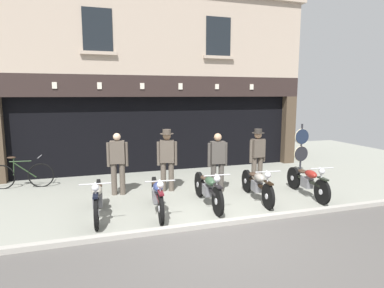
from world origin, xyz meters
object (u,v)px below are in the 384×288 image
at_px(motorcycle_left, 98,198).
at_px(advert_board_near, 106,121).
at_px(salesman_right, 217,160).
at_px(assistant_far_right, 257,154).
at_px(tyre_sign_pole, 301,146).
at_px(salesman_left, 118,161).
at_px(shopkeeper_center, 167,157).
at_px(motorcycle_center_right, 257,184).
at_px(advert_board_far, 69,121).
at_px(motorcycle_right, 307,181).
at_px(motorcycle_center_left, 157,195).
at_px(leaning_bicycle, 21,175).
at_px(motorcycle_center, 208,188).

distance_m(motorcycle_left, advert_board_near, 4.34).
distance_m(salesman_right, assistant_far_right, 1.46).
bearing_deg(salesman_right, tyre_sign_pole, -158.07).
bearing_deg(tyre_sign_pole, assistant_far_right, -161.07).
xyz_separation_m(salesman_left, advert_board_near, (-0.13, 2.53, 0.89)).
bearing_deg(advert_board_near, shopkeeper_center, -60.33).
height_order(motorcycle_center_right, advert_board_near, advert_board_near).
height_order(salesman_left, salesman_right, salesman_left).
bearing_deg(salesman_right, shopkeeper_center, -16.53).
bearing_deg(advert_board_far, salesman_right, -38.30).
distance_m(motorcycle_right, advert_board_near, 6.59).
bearing_deg(salesman_right, motorcycle_center_right, 130.67).
relative_size(motorcycle_center_left, advert_board_near, 1.86).
relative_size(salesman_left, salesman_right, 1.02).
relative_size(motorcycle_center_right, salesman_left, 1.21).
bearing_deg(leaning_bicycle, advert_board_far, 132.97).
bearing_deg(motorcycle_center_right, leaning_bicycle, -20.53).
bearing_deg(salesman_right, motorcycle_center, 62.14).
bearing_deg(leaning_bicycle, tyre_sign_pole, 88.45).
height_order(motorcycle_center, motorcycle_right, motorcycle_center).
bearing_deg(motorcycle_right, motorcycle_center_right, 1.25).
bearing_deg(shopkeeper_center, tyre_sign_pole, -159.58).
xyz_separation_m(motorcycle_center, motorcycle_right, (2.77, -0.09, -0.01)).
bearing_deg(motorcycle_center, salesman_right, -120.64).
bearing_deg(tyre_sign_pole, advert_board_far, 164.49).
bearing_deg(advert_board_near, motorcycle_center_left, -78.50).
height_order(motorcycle_right, tyre_sign_pole, tyre_sign_pole).
xyz_separation_m(shopkeeper_center, advert_board_far, (-2.62, 2.58, 0.85)).
bearing_deg(motorcycle_right, motorcycle_left, 4.70).
bearing_deg(motorcycle_left, motorcycle_center_left, 178.82).
xyz_separation_m(motorcycle_center, motorcycle_center_right, (1.34, 0.02, -0.01)).
height_order(motorcycle_left, leaning_bicycle, motorcycle_left).
distance_m(motorcycle_right, advert_board_far, 7.49).
distance_m(motorcycle_center_right, salesman_left, 3.71).
bearing_deg(motorcycle_center, tyre_sign_pole, -151.26).
bearing_deg(motorcycle_right, salesman_right, -21.34).
relative_size(salesman_left, assistant_far_right, 1.00).
height_order(shopkeeper_center, assistant_far_right, shopkeeper_center).
bearing_deg(motorcycle_center_left, motorcycle_center_right, -171.39).
relative_size(motorcycle_center_left, salesman_left, 1.23).
xyz_separation_m(shopkeeper_center, tyre_sign_pole, (4.75, 0.54, 0.00)).
distance_m(advert_board_near, leaning_bicycle, 3.04).
height_order(motorcycle_right, salesman_right, salesman_right).
bearing_deg(shopkeeper_center, salesman_right, 172.40).
distance_m(motorcycle_center_left, leaning_bicycle, 4.60).
bearing_deg(advert_board_near, motorcycle_left, -96.26).
relative_size(motorcycle_left, advert_board_near, 1.84).
distance_m(motorcycle_center_left, assistant_far_right, 3.67).
bearing_deg(salesman_right, assistant_far_right, -161.04).
bearing_deg(motorcycle_center_right, salesman_left, -18.28).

